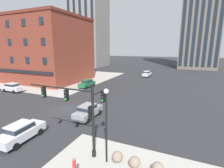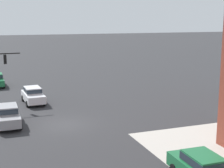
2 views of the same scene
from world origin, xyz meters
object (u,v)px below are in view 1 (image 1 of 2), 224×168
object	(u,v)px
traffic_signal_main	(81,108)
street_lamp_corner_near	(106,118)
bollard_sphere_curb_c	(158,168)
car_main_northbound_near	(21,131)
car_parked_curb	(88,111)
car_cross_westbound	(147,74)
car_cross_eastbound	(87,83)
car_main_southbound_near	(13,87)
bollard_sphere_curb_b	(135,162)
bollard_sphere_curb_a	(117,157)
pedestrian_with_bag	(74,167)

from	to	relation	value
traffic_signal_main	street_lamp_corner_near	world-z (taller)	traffic_signal_main
bollard_sphere_curb_c	car_main_northbound_near	size ratio (longest dim) A/B	0.18
car_parked_curb	street_lamp_corner_near	bearing A→B (deg)	-48.87
street_lamp_corner_near	car_cross_westbound	world-z (taller)	street_lamp_corner_near
bollard_sphere_curb_c	car_cross_eastbound	xyz separation A→B (m)	(-18.23, 20.10, 0.51)
street_lamp_corner_near	car_main_southbound_near	world-z (taller)	street_lamp_corner_near
bollard_sphere_curb_b	car_cross_westbound	world-z (taller)	car_cross_westbound
car_main_northbound_near	bollard_sphere_curb_b	bearing A→B (deg)	4.14
bollard_sphere_curb_c	car_parked_curb	world-z (taller)	car_parked_curb
bollard_sphere_curb_b	car_cross_westbound	xyz separation A→B (m)	(-7.51, 39.37, 0.51)
car_parked_curb	car_main_southbound_near	bearing A→B (deg)	166.60
bollard_sphere_curb_b	car_parked_curb	xyz separation A→B (m)	(-7.70, 6.16, 0.51)
street_lamp_corner_near	car_cross_westbound	distance (m)	40.10
car_cross_westbound	traffic_signal_main	bearing A→B (deg)	-85.65
bollard_sphere_curb_a	pedestrian_with_bag	xyz separation A→B (m)	(-1.87, -2.75, 0.50)
pedestrian_with_bag	bollard_sphere_curb_b	bearing A→B (deg)	39.66
bollard_sphere_curb_c	pedestrian_with_bag	distance (m)	5.59
bollard_sphere_curb_c	car_cross_eastbound	distance (m)	27.14
car_cross_westbound	street_lamp_corner_near	bearing A→B (deg)	-82.22
car_cross_eastbound	car_cross_westbound	xyz separation A→B (m)	(9.10, 19.23, 0.00)
pedestrian_with_bag	street_lamp_corner_near	world-z (taller)	street_lamp_corner_near
car_main_southbound_near	car_parked_curb	distance (m)	20.86
bollard_sphere_curb_b	car_main_northbound_near	world-z (taller)	car_main_northbound_near
bollard_sphere_curb_a	pedestrian_with_bag	size ratio (longest dim) A/B	0.52
bollard_sphere_curb_b	car_main_southbound_near	xyz separation A→B (m)	(-27.99, 10.99, 0.51)
car_cross_westbound	car_parked_curb	bearing A→B (deg)	-90.33
pedestrian_with_bag	car_parked_curb	xyz separation A→B (m)	(-4.47, 8.84, 0.01)
bollard_sphere_curb_b	bollard_sphere_curb_a	bearing A→B (deg)	177.26
pedestrian_with_bag	car_parked_curb	bearing A→B (deg)	116.81
street_lamp_corner_near	car_main_northbound_near	xyz separation A→B (m)	(-8.53, -0.50, -2.62)
bollard_sphere_curb_c	street_lamp_corner_near	bearing A→B (deg)	-175.02
street_lamp_corner_near	car_main_northbound_near	distance (m)	8.94
car_main_northbound_near	car_parked_curb	bearing A→B (deg)	67.15
car_parked_curb	bollard_sphere_curb_c	bearing A→B (deg)	-33.21
street_lamp_corner_near	car_main_southbound_near	size ratio (longest dim) A/B	1.29
car_main_southbound_near	car_parked_curb	size ratio (longest dim) A/B	1.00
car_parked_curb	car_cross_westbound	bearing A→B (deg)	89.67
bollard_sphere_curb_a	car_parked_curb	bearing A→B (deg)	136.14
traffic_signal_main	car_cross_eastbound	distance (m)	23.56
traffic_signal_main	car_main_northbound_near	size ratio (longest dim) A/B	1.41
car_parked_curb	car_main_northbound_near	bearing A→B (deg)	-112.85
bollard_sphere_curb_c	pedestrian_with_bag	xyz separation A→B (m)	(-4.85, -2.74, 0.50)
bollard_sphere_curb_c	car_main_northbound_near	world-z (taller)	car_main_northbound_near
car_cross_westbound	car_parked_curb	world-z (taller)	same
pedestrian_with_bag	car_cross_eastbound	size ratio (longest dim) A/B	0.36
car_main_southbound_near	bollard_sphere_curb_c	bearing A→B (deg)	-20.27
traffic_signal_main	pedestrian_with_bag	bearing A→B (deg)	-65.37
pedestrian_with_bag	car_main_southbound_near	size ratio (longest dim) A/B	0.36
bollard_sphere_curb_b	car_cross_eastbound	world-z (taller)	car_cross_eastbound
bollard_sphere_curb_a	street_lamp_corner_near	distance (m)	3.23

